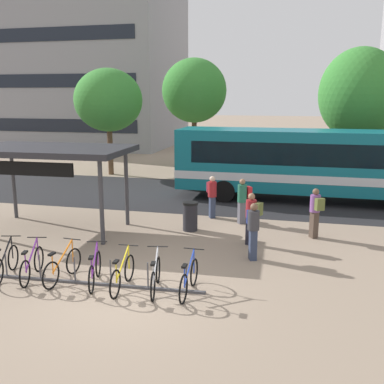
# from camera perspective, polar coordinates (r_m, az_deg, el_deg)

# --- Properties ---
(ground) EXTENTS (200.00, 200.00, 0.00)m
(ground) POSITION_cam_1_polar(r_m,az_deg,el_deg) (11.04, -8.00, -12.91)
(ground) COLOR gray
(bus_lane_asphalt) EXTENTS (80.00, 7.20, 0.01)m
(bus_lane_asphalt) POSITION_cam_1_polar(r_m,az_deg,el_deg) (21.11, 2.87, -0.49)
(bus_lane_asphalt) COLOR #232326
(bus_lane_asphalt) RESTS_ON ground
(city_bus) EXTENTS (12.05, 2.69, 3.20)m
(city_bus) POSITION_cam_1_polar(r_m,az_deg,el_deg) (20.46, 15.33, 3.72)
(city_bus) COLOR #0F6070
(city_bus) RESTS_ON ground
(bike_rack) EXTENTS (5.79, 0.35, 0.70)m
(bike_rack) POSITION_cam_1_polar(r_m,az_deg,el_deg) (11.65, -12.69, -11.20)
(bike_rack) COLOR #47474C
(bike_rack) RESTS_ON ground
(parked_bicycle_black_0) EXTENTS (0.61, 1.68, 0.99)m
(parked_bicycle_black_0) POSITION_cam_1_polar(r_m,az_deg,el_deg) (12.68, -22.99, -8.52)
(parked_bicycle_black_0) COLOR black
(parked_bicycle_black_0) RESTS_ON ground
(parked_bicycle_purple_1) EXTENTS (0.59, 1.69, 0.99)m
(parked_bicycle_purple_1) POSITION_cam_1_polar(r_m,az_deg,el_deg) (12.31, -20.01, -8.89)
(parked_bicycle_purple_1) COLOR black
(parked_bicycle_purple_1) RESTS_ON ground
(parked_bicycle_orange_2) EXTENTS (0.52, 1.72, 0.99)m
(parked_bicycle_orange_2) POSITION_cam_1_polar(r_m,az_deg,el_deg) (11.95, -16.41, -9.29)
(parked_bicycle_orange_2) COLOR black
(parked_bicycle_orange_2) RESTS_ON ground
(parked_bicycle_purple_3) EXTENTS (0.65, 1.67, 0.99)m
(parked_bicycle_purple_3) POSITION_cam_1_polar(r_m,az_deg,el_deg) (11.53, -12.47, -9.88)
(parked_bicycle_purple_3) COLOR black
(parked_bicycle_purple_3) RESTS_ON ground
(parked_bicycle_yellow_4) EXTENTS (0.52, 1.72, 0.99)m
(parked_bicycle_yellow_4) POSITION_cam_1_polar(r_m,az_deg,el_deg) (11.14, -8.99, -10.53)
(parked_bicycle_yellow_4) COLOR black
(parked_bicycle_yellow_4) RESTS_ON ground
(parked_bicycle_silver_5) EXTENTS (0.54, 1.70, 0.99)m
(parked_bicycle_silver_5) POSITION_cam_1_polar(r_m,az_deg,el_deg) (10.94, -4.74, -10.86)
(parked_bicycle_silver_5) COLOR black
(parked_bicycle_silver_5) RESTS_ON ground
(parked_bicycle_blue_6) EXTENTS (0.52, 1.72, 0.99)m
(parked_bicycle_blue_6) POSITION_cam_1_polar(r_m,az_deg,el_deg) (10.76, -0.40, -11.22)
(parked_bicycle_blue_6) COLOR black
(parked_bicycle_blue_6) RESTS_ON ground
(transit_shelter) EXTENTS (5.50, 3.23, 2.96)m
(transit_shelter) POSITION_cam_1_polar(r_m,az_deg,el_deg) (15.98, -17.93, 4.83)
(transit_shelter) COLOR #38383D
(transit_shelter) RESTS_ON ground
(commuter_navy_pack_1) EXTENTS (0.46, 0.59, 1.70)m
(commuter_navy_pack_1) POSITION_cam_1_polar(r_m,az_deg,el_deg) (12.86, 7.92, -4.51)
(commuter_navy_pack_1) COLOR #2D3851
(commuter_navy_pack_1) RESTS_ON ground
(commuter_olive_pack_2) EXTENTS (0.53, 0.61, 1.70)m
(commuter_olive_pack_2) POSITION_cam_1_polar(r_m,az_deg,el_deg) (15.21, 15.69, -2.22)
(commuter_olive_pack_2) COLOR #47382D
(commuter_olive_pack_2) RESTS_ON ground
(commuter_red_pack_3) EXTENTS (0.60, 0.55, 1.70)m
(commuter_red_pack_3) POSITION_cam_1_polar(r_m,az_deg,el_deg) (16.45, 6.61, -0.77)
(commuter_red_pack_3) COLOR #565660
(commuter_red_pack_3) RESTS_ON ground
(commuter_maroon_pack_4) EXTENTS (0.51, 0.60, 1.66)m
(commuter_maroon_pack_4) POSITION_cam_1_polar(r_m,az_deg,el_deg) (17.16, 2.60, -0.23)
(commuter_maroon_pack_4) COLOR #2D3851
(commuter_maroon_pack_4) RESTS_ON ground
(commuter_olive_pack_5) EXTENTS (0.60, 0.50, 1.70)m
(commuter_olive_pack_5) POSITION_cam_1_polar(r_m,az_deg,el_deg) (14.08, 7.78, -3.02)
(commuter_olive_pack_5) COLOR black
(commuter_olive_pack_5) RESTS_ON ground
(trash_bin) EXTENTS (0.55, 0.55, 1.03)m
(trash_bin) POSITION_cam_1_polar(r_m,az_deg,el_deg) (15.60, -0.24, -3.15)
(trash_bin) COLOR #232328
(trash_bin) RESTS_ON ground
(street_tree_0) EXTENTS (4.09, 4.09, 7.03)m
(street_tree_0) POSITION_cam_1_polar(r_m,az_deg,el_deg) (28.58, 0.30, 12.97)
(street_tree_0) COLOR brown
(street_tree_0) RESTS_ON ground
(street_tree_1) EXTENTS (4.34, 4.34, 7.26)m
(street_tree_1) POSITION_cam_1_polar(r_m,az_deg,el_deg) (25.96, 20.87, 11.74)
(street_tree_1) COLOR brown
(street_tree_1) RESTS_ON ground
(street_tree_2) EXTENTS (4.01, 4.01, 6.29)m
(street_tree_2) POSITION_cam_1_polar(r_m,az_deg,el_deg) (26.98, -10.78, 11.59)
(street_tree_2) COLOR brown
(street_tree_2) RESTS_ON ground
(building_left_wing) EXTENTS (18.94, 12.78, 18.52)m
(building_left_wing) POSITION_cam_1_polar(r_m,az_deg,el_deg) (45.94, -14.68, 17.67)
(building_left_wing) COLOR gray
(building_left_wing) RESTS_ON ground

